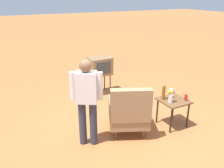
% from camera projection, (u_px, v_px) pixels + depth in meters
% --- Properties ---
extents(ground_plane, '(60.00, 60.00, 0.00)m').
position_uv_depth(ground_plane, '(134.00, 133.00, 4.74)').
color(ground_plane, '#AD6033').
extents(armchair, '(1.01, 1.02, 1.06)m').
position_uv_depth(armchair, '(129.00, 112.00, 4.53)').
color(armchair, brown).
rests_on(armchair, ground).
extents(side_table, '(0.56, 0.56, 0.59)m').
position_uv_depth(side_table, '(173.00, 104.00, 4.84)').
color(side_table, black).
rests_on(side_table, ground).
extents(tv_on_stand, '(0.61, 0.46, 1.03)m').
position_uv_depth(tv_on_stand, '(100.00, 66.00, 6.38)').
color(tv_on_stand, black).
rests_on(tv_on_stand, ground).
extents(person_standing, '(0.51, 0.37, 1.64)m').
position_uv_depth(person_standing, '(87.00, 98.00, 4.08)').
color(person_standing, '#2D3347').
rests_on(person_standing, ground).
extents(bottle_short_clear, '(0.06, 0.06, 0.20)m').
position_uv_depth(bottle_short_clear, '(171.00, 93.00, 4.87)').
color(bottle_short_clear, silver).
rests_on(bottle_short_clear, side_table).
extents(bottle_tall_amber, '(0.07, 0.07, 0.30)m').
position_uv_depth(bottle_tall_amber, '(164.00, 93.00, 4.79)').
color(bottle_tall_amber, brown).
rests_on(bottle_tall_amber, side_table).
extents(soda_can_red, '(0.07, 0.07, 0.12)m').
position_uv_depth(soda_can_red, '(186.00, 97.00, 4.78)').
color(soda_can_red, red).
rests_on(soda_can_red, side_table).
extents(flower_vase, '(0.15, 0.10, 0.27)m').
position_uv_depth(flower_vase, '(171.00, 96.00, 4.65)').
color(flower_vase, silver).
rests_on(flower_vase, side_table).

